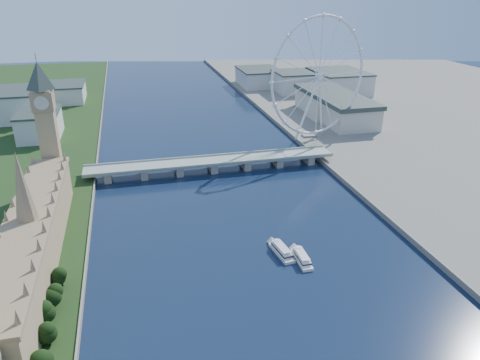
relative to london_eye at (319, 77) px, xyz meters
name	(u,v)px	position (x,y,z in m)	size (l,w,h in m)	color
parliament_range	(33,242)	(-247.98, -185.08, -49.04)	(24.00, 200.00, 70.00)	tan
big_ben	(45,112)	(-247.98, -77.08, -0.95)	(20.02, 20.02, 110.00)	tan
westminster_bridge	(212,163)	(-119.98, -55.08, -60.89)	(220.00, 22.00, 9.50)	gray
london_eye	(319,77)	(0.00, 0.00, 0.00)	(113.60, 39.12, 124.30)	silver
county_hall	(334,120)	(55.02, 74.92, -67.52)	(54.00, 144.00, 35.00)	beige
city_skyline	(205,90)	(-80.75, 205.00, -50.56)	(505.00, 280.00, 32.00)	beige
tour_boat_near	(281,254)	(-104.82, -202.82, -67.52)	(7.04, 27.67, 6.09)	silver
tour_boat_far	(301,261)	(-95.59, -213.12, -67.52)	(6.76, 26.62, 5.85)	white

